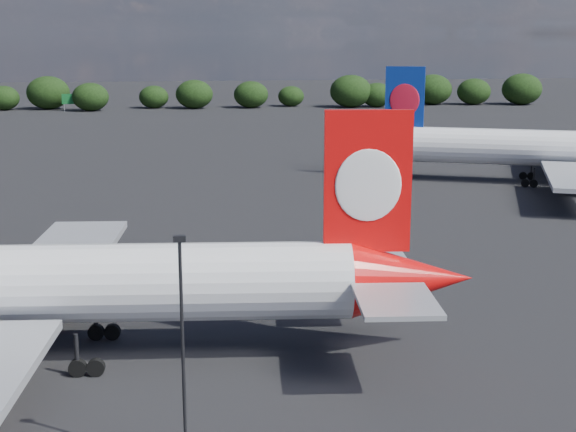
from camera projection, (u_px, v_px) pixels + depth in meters
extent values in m
plane|color=black|center=(108.00, 197.00, 98.92)|extent=(500.00, 500.00, 0.00)
cylinder|color=white|center=(52.00, 284.00, 48.96)|extent=(36.96, 8.07, 4.83)
cone|color=red|center=(412.00, 279.00, 49.95)|extent=(8.12, 5.49, 4.83)
cube|color=red|center=(368.00, 182.00, 48.45)|extent=(5.33, 0.95, 8.69)
ellipsoid|color=white|center=(368.00, 185.00, 48.20)|extent=(4.06, 0.55, 4.44)
ellipsoid|color=white|center=(367.00, 184.00, 48.77)|extent=(4.06, 0.55, 4.44)
cube|color=#A4A6AC|center=(396.00, 301.00, 44.61)|extent=(4.84, 6.16, 0.29)
cube|color=#A4A6AC|center=(369.00, 251.00, 54.95)|extent=(4.84, 6.16, 0.29)
cube|color=#A4A6AC|center=(67.00, 254.00, 61.44)|extent=(7.97, 19.79, 0.53)
cylinder|color=red|center=(26.00, 289.00, 56.93)|extent=(5.04, 3.03, 2.61)
cube|color=#A4A6AC|center=(25.00, 280.00, 56.78)|extent=(2.14, 0.48, 1.16)
cylinder|color=black|center=(77.00, 353.00, 46.98)|extent=(0.29, 0.29, 2.41)
cylinder|color=black|center=(78.00, 368.00, 47.18)|extent=(1.10, 0.53, 1.06)
cylinder|color=black|center=(96.00, 367.00, 47.23)|extent=(1.10, 0.53, 1.06)
cylinder|color=black|center=(95.00, 319.00, 52.62)|extent=(0.29, 0.29, 2.41)
cylinder|color=black|center=(96.00, 332.00, 52.82)|extent=(1.10, 0.53, 1.06)
cylinder|color=black|center=(112.00, 332.00, 52.87)|extent=(1.10, 0.53, 1.06)
cylinder|color=white|center=(550.00, 148.00, 106.58)|extent=(36.11, 17.78, 4.85)
cone|color=white|center=(382.00, 143.00, 111.61)|extent=(8.98, 7.31, 4.85)
cube|color=navy|center=(405.00, 99.00, 109.58)|extent=(5.15, 2.37, 8.72)
ellipsoid|color=red|center=(405.00, 100.00, 109.34)|extent=(3.87, 1.65, 4.46)
ellipsoid|color=red|center=(405.00, 100.00, 109.89)|extent=(3.87, 1.65, 4.46)
cube|color=#A4A6AC|center=(392.00, 146.00, 106.03)|extent=(6.16, 7.00, 0.29)
cube|color=#A4A6AC|center=(400.00, 136.00, 116.15)|extent=(6.16, 7.00, 0.29)
cube|color=#A4A6AC|center=(574.00, 176.00, 94.54)|extent=(12.86, 20.35, 0.53)
cube|color=#A4A6AC|center=(556.00, 148.00, 118.44)|extent=(12.86, 20.35, 0.53)
cylinder|color=#A4A6AC|center=(572.00, 161.00, 113.69)|extent=(5.46, 4.19, 2.62)
cube|color=#A4A6AC|center=(573.00, 157.00, 113.54)|extent=(2.09, 1.04, 1.16)
cylinder|color=black|center=(534.00, 177.00, 105.02)|extent=(0.35, 0.35, 2.42)
cylinder|color=black|center=(534.00, 183.00, 105.22)|extent=(1.15, 0.79, 1.07)
cylinder|color=black|center=(525.00, 183.00, 105.46)|extent=(1.15, 0.79, 1.07)
cylinder|color=black|center=(531.00, 169.00, 110.53)|extent=(0.35, 0.35, 2.42)
cylinder|color=black|center=(531.00, 176.00, 110.74)|extent=(1.15, 0.79, 1.07)
cylinder|color=black|center=(523.00, 176.00, 110.98)|extent=(1.15, 0.79, 1.07)
cylinder|color=black|center=(183.00, 357.00, 36.34)|extent=(0.16, 0.16, 10.82)
cube|color=black|center=(179.00, 239.00, 35.11)|extent=(0.55, 0.30, 0.28)
cube|color=#135F27|center=(74.00, 99.00, 207.93)|extent=(6.00, 0.30, 2.60)
cylinder|color=#909398|center=(64.00, 108.00, 208.09)|extent=(0.20, 0.20, 2.00)
cylinder|color=#909398|center=(84.00, 107.00, 208.74)|extent=(0.20, 0.20, 2.00)
cube|color=gold|center=(189.00, 93.00, 217.47)|extent=(5.00, 0.30, 3.00)
cylinder|color=#909398|center=(190.00, 103.00, 218.08)|extent=(0.30, 0.30, 2.50)
ellipsoid|color=black|center=(3.00, 98.00, 210.93)|extent=(8.34, 7.05, 6.41)
ellipsoid|color=black|center=(48.00, 93.00, 213.33)|extent=(11.41, 9.65, 8.78)
ellipsoid|color=black|center=(90.00, 97.00, 208.66)|extent=(9.49, 8.03, 7.30)
ellipsoid|color=black|center=(154.00, 97.00, 216.49)|extent=(7.93, 6.71, 6.10)
ellipsoid|color=black|center=(194.00, 94.00, 215.25)|extent=(10.01, 8.47, 7.70)
ellipsoid|color=black|center=(251.00, 95.00, 217.37)|extent=(9.38, 7.94, 7.22)
ellipsoid|color=black|center=(291.00, 96.00, 222.13)|extent=(7.28, 6.16, 5.60)
ellipsoid|color=black|center=(351.00, 91.00, 218.55)|extent=(11.49, 9.73, 8.84)
ellipsoid|color=black|center=(377.00, 95.00, 219.82)|extent=(8.64, 7.31, 6.65)
ellipsoid|color=black|center=(433.00, 90.00, 227.30)|extent=(11.09, 9.38, 8.53)
ellipsoid|color=black|center=(474.00, 92.00, 227.21)|extent=(9.60, 8.13, 7.39)
ellipsoid|color=black|center=(522.00, 89.00, 227.03)|extent=(11.44, 9.68, 8.80)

